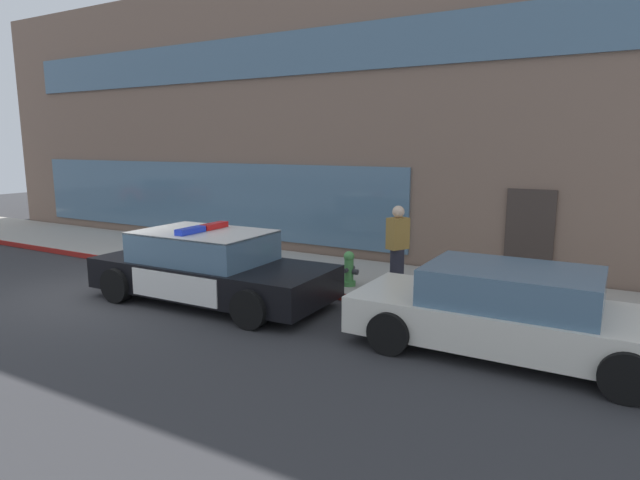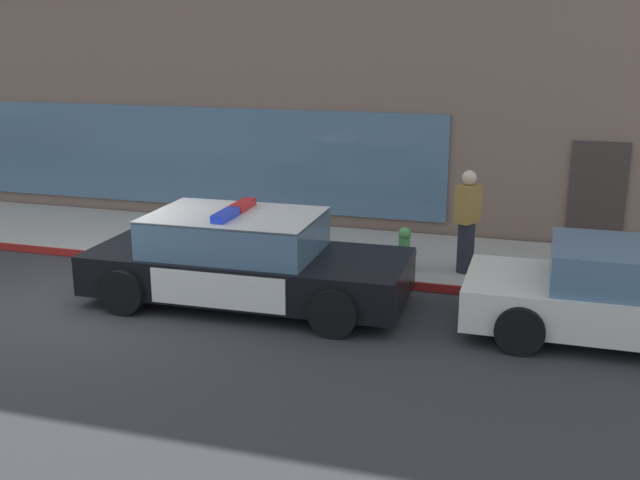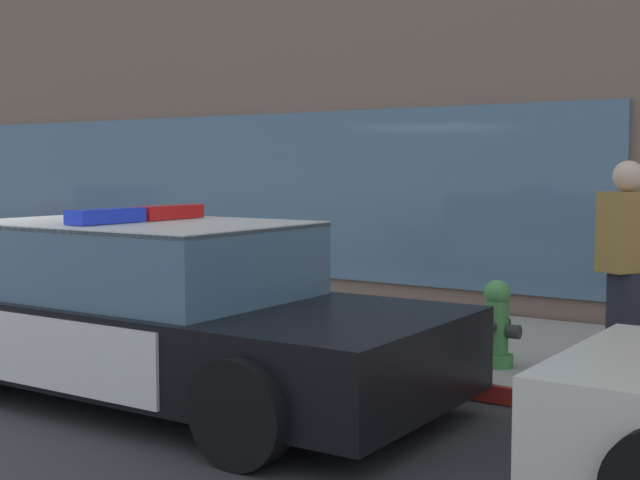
% 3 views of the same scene
% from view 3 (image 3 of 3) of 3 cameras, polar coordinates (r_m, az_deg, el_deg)
% --- Properties ---
extents(sidewalk, '(48.00, 3.01, 0.15)m').
position_cam_3_polar(sidewalk, '(10.79, -8.66, -4.55)').
color(sidewalk, '#A39E93').
rests_on(sidewalk, ground).
extents(curb_red_paint, '(28.80, 0.04, 0.14)m').
position_cam_3_polar(curb_red_paint, '(9.76, -14.82, -5.65)').
color(curb_red_paint, maroon).
rests_on(curb_red_paint, ground).
extents(storefront_building, '(22.76, 8.50, 7.41)m').
position_cam_3_polar(storefront_building, '(15.17, 8.53, 11.88)').
color(storefront_building, '#7A6051').
rests_on(storefront_building, ground).
extents(police_cruiser, '(4.85, 2.23, 1.49)m').
position_cam_3_polar(police_cruiser, '(7.11, -10.73, -4.49)').
color(police_cruiser, black).
rests_on(police_cruiser, ground).
extents(fire_hydrant, '(0.34, 0.39, 0.73)m').
position_cam_3_polar(fire_hydrant, '(7.52, 11.37, -5.37)').
color(fire_hydrant, '#4C994C').
rests_on(fire_hydrant, sidewalk).
extents(pedestrian_on_sidewalk, '(0.42, 0.48, 1.71)m').
position_cam_3_polar(pedestrian_on_sidewalk, '(7.26, 19.10, -1.83)').
color(pedestrian_on_sidewalk, '#23232D').
rests_on(pedestrian_on_sidewalk, sidewalk).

